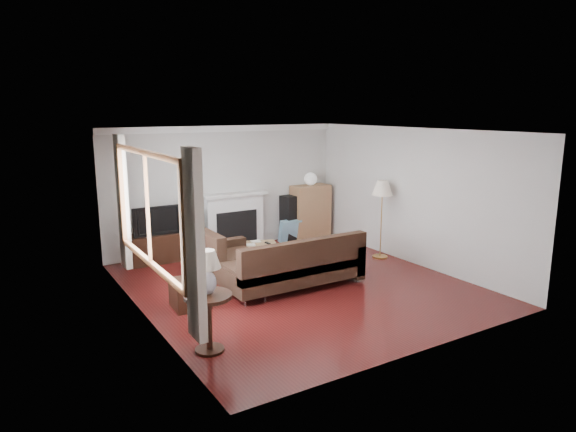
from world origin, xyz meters
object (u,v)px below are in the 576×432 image
tv_stand (158,248)px  floor_lamp (381,220)px  side_table (209,323)px  sectional_sofa (294,263)px  bookshelf (310,212)px  coffee_table (248,255)px

tv_stand → floor_lamp: 4.27m
side_table → floor_lamp: bearing=23.9°
sectional_sofa → bookshelf: bearing=51.5°
tv_stand → sectional_sofa: (1.44, -2.52, 0.13)m
coffee_table → side_table: (-1.93, -2.78, 0.15)m
tv_stand → sectional_sofa: sectional_sofa is taller
tv_stand → bookshelf: (3.47, 0.04, 0.32)m
tv_stand → sectional_sofa: 2.91m
bookshelf → floor_lamp: 2.04m
sectional_sofa → floor_lamp: (2.32, 0.55, 0.35)m
coffee_table → side_table: size_ratio=1.47×
sectional_sofa → floor_lamp: floor_lamp is taller
sectional_sofa → side_table: sectional_sofa is taller
bookshelf → floor_lamp: (0.29, -2.01, 0.16)m
coffee_table → floor_lamp: size_ratio=0.70×
tv_stand → coffee_table: 1.74m
bookshelf → side_table: size_ratio=1.66×
tv_stand → bookshelf: bookshelf is taller
bookshelf → floor_lamp: bearing=-81.9°
side_table → bookshelf: bearing=44.0°
bookshelf → coffee_table: (-2.15, -1.17, -0.39)m
bookshelf → coffee_table: bearing=-151.5°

